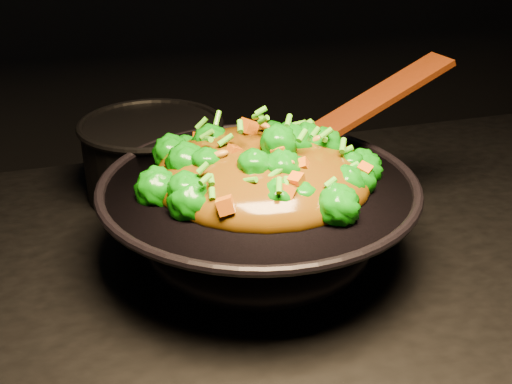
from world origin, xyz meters
name	(u,v)px	position (x,y,z in m)	size (l,w,h in m)	color
wok	(258,222)	(-0.01, 0.10, 0.95)	(0.35, 0.35, 0.10)	black
stir_fry	(263,145)	(0.00, 0.11, 1.04)	(0.25, 0.25, 0.09)	#0D7408
spatula	(348,116)	(0.12, 0.16, 1.05)	(0.30, 0.04, 0.01)	#3B1307
back_pot	(153,157)	(-0.10, 0.31, 0.95)	(0.19, 0.19, 0.11)	black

